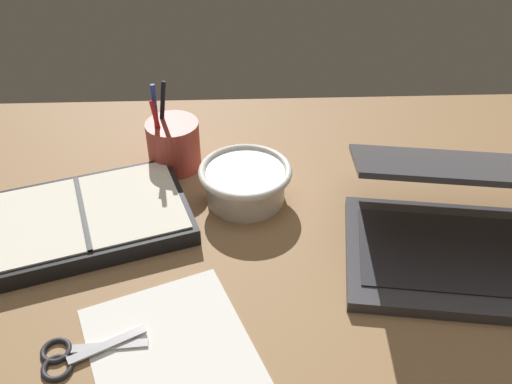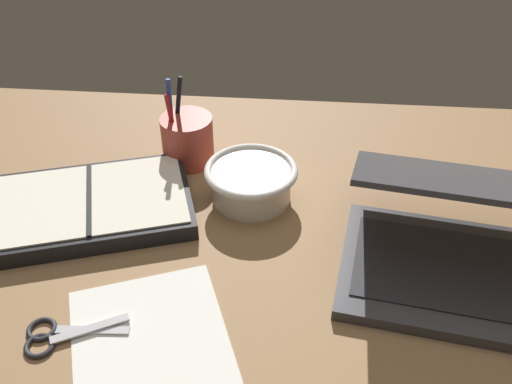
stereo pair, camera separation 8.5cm
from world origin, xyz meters
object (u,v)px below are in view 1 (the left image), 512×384
planner (84,219)px  scissors (70,356)px  bowl (245,182)px  laptop (455,225)px  pen_cup (173,144)px

planner → scissors: bearing=-101.3°
bowl → laptop: bearing=-24.6°
scissors → planner: bearing=80.8°
bowl → pen_cup: size_ratio=0.96×
laptop → scissors: size_ratio=2.60×
pen_cup → scissors: bearing=-103.6°
pen_cup → scissors: (-9.90, -41.02, -4.18)cm
laptop → bowl: laptop is taller
pen_cup → planner: (-12.80, -16.46, -2.97)cm
planner → pen_cup: bearing=34.1°
laptop → planner: laptop is taller
pen_cup → scissors: 42.41cm
laptop → pen_cup: size_ratio=2.16×
laptop → planner: size_ratio=0.94×
bowl → scissors: 38.23cm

